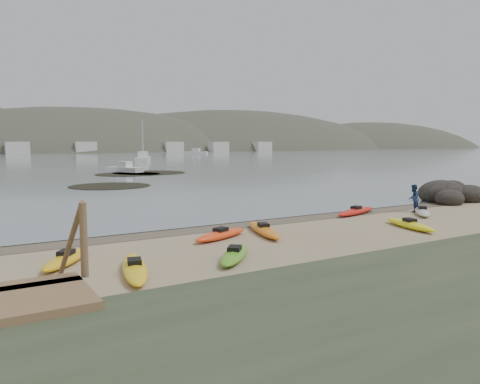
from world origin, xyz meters
TOP-DOWN VIEW (x-y plane):
  - ground at (0.00, 0.00)m, footprint 600.00×600.00m
  - wet_sand at (0.00, -0.30)m, footprint 60.00×60.00m
  - stairs at (-11.00, -11.62)m, footprint 1.50×2.70m
  - kayaks at (0.10, -3.78)m, footprint 21.02×7.66m
  - person_east at (10.11, -2.01)m, footprint 0.92×0.83m
  - rock_cluster at (16.34, 0.01)m, footprint 5.19×3.80m
  - kelp_mats at (5.64, 32.66)m, footprint 17.35×23.38m
  - moored_boats at (-3.44, 80.81)m, footprint 104.61×83.21m
  - far_hills at (39.38, 193.97)m, footprint 550.00×135.00m
  - far_town at (6.00, 145.00)m, footprint 199.00×5.00m

SIDE VIEW (x-z plane):
  - far_hills at x=39.38m, z-range -55.93..24.07m
  - ground at x=0.00m, z-range 0.00..0.00m
  - wet_sand at x=0.00m, z-range 0.00..0.00m
  - kelp_mats at x=5.64m, z-range 0.01..0.05m
  - kayaks at x=0.10m, z-range 0.00..0.34m
  - rock_cluster at x=16.34m, z-range -0.62..1.08m
  - moored_boats at x=-3.44m, z-range -0.09..1.19m
  - person_east at x=10.11m, z-range 0.00..1.54m
  - stairs at x=-11.00m, z-range 0.00..2.10m
  - far_town at x=6.00m, z-range 0.00..4.00m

